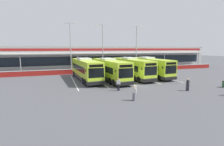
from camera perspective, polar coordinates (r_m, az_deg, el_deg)
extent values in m
plane|color=#4C4C51|center=(25.26, 7.97, -4.26)|extent=(200.00, 200.00, 0.00)
cube|color=#B7B7B2|center=(50.37, -5.65, 5.22)|extent=(70.00, 10.00, 5.50)
cube|color=#19232D|center=(45.52, -4.26, 4.34)|extent=(66.00, 0.08, 2.20)
cube|color=maroon|center=(45.40, -4.29, 7.93)|extent=(68.00, 0.08, 0.60)
cube|color=beige|center=(44.00, -3.82, 6.68)|extent=(67.00, 3.00, 0.24)
cube|color=gray|center=(50.30, -5.70, 8.64)|extent=(70.00, 10.00, 0.50)
cylinder|color=#999999|center=(42.24, -28.61, 2.75)|extent=(0.20, 0.20, 4.20)
cylinder|color=#999999|center=(41.80, -11.65, 3.56)|extent=(0.20, 0.20, 4.20)
cylinder|color=#999999|center=(44.93, 4.29, 4.03)|extent=(0.20, 0.20, 4.20)
cylinder|color=#999999|center=(50.97, 17.33, 4.19)|extent=(0.20, 0.20, 4.20)
cylinder|color=#999999|center=(59.02, 27.21, 4.17)|extent=(0.20, 0.20, 4.20)
cube|color=maroon|center=(38.52, -1.54, 0.93)|extent=(60.00, 0.36, 1.00)
cube|color=#B2B2B2|center=(38.45, -1.54, 1.75)|extent=(60.00, 0.40, 0.10)
cube|color=#B7DB2D|center=(29.47, -8.83, 1.29)|extent=(3.50, 12.17, 3.19)
cube|color=#333333|center=(29.65, -8.77, -1.23)|extent=(3.52, 12.19, 0.56)
cube|color=black|center=(29.82, -9.02, 1.84)|extent=(3.34, 9.78, 0.96)
cube|color=black|center=(23.76, -5.36, 0.02)|extent=(2.31, 0.28, 1.40)
cube|color=black|center=(23.63, -5.38, 2.41)|extent=(2.05, 0.24, 0.40)
cube|color=silver|center=(30.28, -9.36, 4.76)|extent=(2.27, 2.95, 0.28)
cube|color=black|center=(23.93, -5.23, -3.58)|extent=(2.45, 0.36, 0.44)
cube|color=black|center=(24.51, -2.37, 1.13)|extent=(0.09, 0.13, 0.36)
cube|color=black|center=(23.66, -8.98, 0.77)|extent=(0.09, 0.13, 0.36)
cylinder|color=black|center=(34.36, -8.70, -0.03)|extent=(0.40, 1.06, 1.04)
cylinder|color=black|center=(33.87, -12.63, -0.26)|extent=(0.40, 1.06, 1.04)
cylinder|color=black|center=(26.96, -4.64, -2.27)|extent=(0.40, 1.06, 1.04)
cylinder|color=black|center=(26.33, -9.60, -2.62)|extent=(0.40, 1.06, 1.04)
cylinder|color=black|center=(25.66, -3.67, -2.81)|extent=(0.40, 1.06, 1.04)
cylinder|color=black|center=(24.99, -8.86, -3.20)|extent=(0.40, 1.06, 1.04)
cube|color=#B7DB2D|center=(28.91, -0.75, 1.26)|extent=(3.50, 12.17, 3.19)
cube|color=#333333|center=(29.10, -0.74, -1.31)|extent=(3.52, 12.19, 0.56)
cube|color=black|center=(29.25, -1.04, 1.82)|extent=(3.34, 9.78, 0.96)
cube|color=black|center=(23.53, 4.70, -0.06)|extent=(2.31, 0.28, 1.40)
cube|color=black|center=(23.40, 4.74, 2.36)|extent=(2.05, 0.24, 0.40)
cube|color=silver|center=(29.67, -1.48, 4.80)|extent=(2.27, 2.95, 0.28)
cube|color=black|center=(23.70, 4.78, -3.69)|extent=(2.45, 0.36, 0.44)
cube|color=black|center=(24.48, 7.35, 1.06)|extent=(0.09, 0.13, 0.36)
cube|color=black|center=(23.17, 1.11, 0.71)|extent=(0.09, 0.13, 0.36)
cylinder|color=black|center=(33.77, -1.79, -0.09)|extent=(0.40, 1.06, 1.04)
cylinder|color=black|center=(33.00, -5.67, -0.32)|extent=(0.40, 1.06, 1.04)
cylinder|color=black|center=(26.74, 4.22, -2.36)|extent=(0.40, 1.06, 1.04)
cylinder|color=black|center=(25.76, -0.53, -2.75)|extent=(0.40, 1.06, 1.04)
cylinder|color=black|center=(25.52, 5.64, -2.90)|extent=(0.40, 1.06, 1.04)
cylinder|color=black|center=(24.49, 0.71, -3.33)|extent=(0.40, 1.06, 1.04)
cube|color=#B7DB2D|center=(31.52, 6.66, 1.79)|extent=(3.50, 12.17, 3.19)
cube|color=#333333|center=(31.70, 6.62, -0.57)|extent=(3.52, 12.19, 0.56)
cube|color=black|center=(31.84, 6.31, 2.31)|extent=(3.34, 9.78, 0.96)
cube|color=black|center=(26.53, 12.98, 0.71)|extent=(2.31, 0.28, 1.40)
cube|color=black|center=(26.41, 13.06, 2.86)|extent=(2.05, 0.24, 0.40)
cube|color=silver|center=(32.25, 5.83, 5.05)|extent=(2.27, 2.95, 0.28)
cube|color=black|center=(26.68, 13.01, -2.51)|extent=(2.45, 0.36, 0.44)
cube|color=black|center=(27.63, 15.03, 1.67)|extent=(0.09, 0.13, 0.36)
cube|color=black|center=(25.96, 9.94, 1.41)|extent=(0.09, 0.13, 0.36)
cylinder|color=black|center=(36.28, 4.70, 0.48)|extent=(0.40, 1.06, 1.04)
cylinder|color=black|center=(35.25, 1.25, 0.27)|extent=(0.40, 1.06, 1.04)
cylinder|color=black|center=(29.66, 11.66, -1.44)|extent=(0.40, 1.06, 1.04)
cylinder|color=black|center=(28.39, 7.67, -1.78)|extent=(0.40, 1.06, 1.04)
cylinder|color=black|center=(28.53, 13.25, -1.88)|extent=(0.40, 1.06, 1.04)
cylinder|color=black|center=(27.21, 9.17, -2.25)|extent=(0.40, 1.06, 1.04)
cube|color=#B7DB2D|center=(33.70, 12.53, 2.07)|extent=(3.50, 12.17, 3.19)
cube|color=#333333|center=(33.86, 12.46, -0.14)|extent=(3.52, 12.19, 0.56)
cube|color=black|center=(34.00, 12.16, 2.55)|extent=(3.34, 9.78, 0.96)
cube|color=black|center=(29.07, 19.31, 1.11)|extent=(2.31, 0.28, 1.40)
cube|color=black|center=(28.96, 19.42, 3.07)|extent=(2.05, 0.24, 0.40)
cube|color=silver|center=(34.38, 11.66, 5.12)|extent=(2.27, 2.95, 0.28)
cube|color=black|center=(29.20, 19.31, -1.84)|extent=(2.45, 0.36, 0.44)
cube|color=black|center=(30.27, 20.95, 1.96)|extent=(0.09, 0.13, 0.36)
cube|color=black|center=(28.34, 16.68, 1.76)|extent=(0.09, 0.13, 0.36)
cylinder|color=black|center=(38.31, 9.96, 0.80)|extent=(0.40, 1.06, 1.04)
cylinder|color=black|center=(37.08, 6.85, 0.62)|extent=(0.40, 1.06, 1.04)
cylinder|color=black|center=(32.10, 17.49, -0.92)|extent=(0.40, 1.06, 1.04)
cylinder|color=black|center=(30.63, 14.07, -1.22)|extent=(0.40, 1.06, 1.04)
cylinder|color=black|center=(31.06, 19.15, -1.30)|extent=(0.40, 1.06, 1.04)
cylinder|color=black|center=(29.54, 15.69, -1.63)|extent=(0.40, 1.06, 1.04)
cube|color=silver|center=(28.74, -12.81, -2.84)|extent=(0.14, 13.00, 0.01)
cube|color=silver|center=(29.41, -4.63, -2.40)|extent=(0.14, 13.00, 0.01)
cube|color=silver|center=(30.65, 3.03, -1.95)|extent=(0.14, 13.00, 0.01)
cube|color=silver|center=(32.38, 9.98, -1.50)|extent=(0.14, 13.00, 0.01)
cube|color=silver|center=(34.55, 16.13, -1.09)|extent=(0.14, 13.00, 0.01)
cube|color=#33333D|center=(24.01, 24.01, -4.55)|extent=(0.18, 0.21, 0.84)
cube|color=#33333D|center=(24.08, 24.46, -4.55)|extent=(0.18, 0.21, 0.84)
cube|color=black|center=(23.90, 24.33, -2.91)|extent=(0.38, 0.30, 0.56)
cube|color=black|center=(23.73, 24.04, -3.04)|extent=(0.11, 0.12, 0.54)
cube|color=black|center=(24.09, 24.62, -2.92)|extent=(0.11, 0.12, 0.54)
sphere|color=#DBB293|center=(23.84, 24.39, -1.99)|extent=(0.22, 0.22, 0.22)
cube|color=slate|center=(18.19, 7.29, -7.88)|extent=(0.23, 0.23, 0.84)
cube|color=slate|center=(18.03, 7.62, -8.04)|extent=(0.23, 0.23, 0.84)
cube|color=silver|center=(17.92, 7.50, -5.81)|extent=(0.39, 0.40, 0.56)
cube|color=silver|center=(18.01, 6.84, -5.83)|extent=(0.13, 0.13, 0.54)
cube|color=silver|center=(17.86, 8.16, -5.98)|extent=(0.13, 0.13, 0.54)
sphere|color=tan|center=(17.83, 7.52, -4.60)|extent=(0.22, 0.22, 0.22)
cube|color=black|center=(22.18, 1.98, -4.85)|extent=(0.19, 0.22, 0.84)
cube|color=black|center=(22.07, 2.40, -4.92)|extent=(0.19, 0.22, 0.84)
cube|color=silver|center=(21.97, 2.20, -3.10)|extent=(0.39, 0.32, 0.56)
cube|color=silver|center=(21.97, 1.62, -3.18)|extent=(0.12, 0.12, 0.54)
cube|color=silver|center=(21.99, 2.77, -3.18)|extent=(0.12, 0.12, 0.54)
sphere|color=tan|center=(21.90, 2.20, -2.10)|extent=(0.22, 0.22, 0.22)
cylinder|color=#9E9EA3|center=(38.53, -13.83, 8.16)|extent=(0.20, 0.20, 11.00)
cylinder|color=#9E9EA3|center=(38.90, -14.11, 16.06)|extent=(2.80, 0.10, 0.10)
cube|color=silver|center=(38.80, -16.25, 15.85)|extent=(0.44, 0.28, 0.20)
cube|color=silver|center=(39.02, -11.98, 15.95)|extent=(0.44, 0.28, 0.20)
cylinder|color=#9E9EA3|center=(39.88, -3.17, 8.38)|extent=(0.20, 0.20, 11.00)
cylinder|color=#9E9EA3|center=(40.24, -3.23, 16.02)|extent=(2.80, 0.10, 0.10)
cube|color=silver|center=(39.89, -5.25, 15.92)|extent=(0.44, 0.28, 0.20)
cube|color=silver|center=(40.61, -1.25, 15.82)|extent=(0.44, 0.28, 0.20)
cylinder|color=#9E9EA3|center=(43.47, 8.24, 8.31)|extent=(0.20, 0.20, 11.00)
cylinder|color=#9E9EA3|center=(43.80, 8.39, 15.32)|extent=(2.80, 0.10, 0.10)
cube|color=silver|center=(43.19, 6.67, 15.32)|extent=(0.44, 0.28, 0.20)
cube|color=silver|center=(44.42, 10.07, 15.06)|extent=(0.44, 0.28, 0.20)
cylinder|color=#2D5133|center=(28.63, 33.77, -3.25)|extent=(0.52, 0.52, 0.85)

